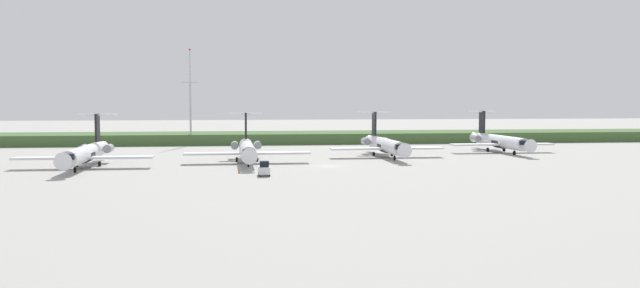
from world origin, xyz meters
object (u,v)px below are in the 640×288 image
(safety_cone_front_marker, at_px, (239,172))
(regional_jet_fourth, at_px, (499,141))
(antenna_mast, at_px, (190,105))
(baggage_tug, at_px, (264,169))
(regional_jet_second, at_px, (247,149))
(regional_jet_third, at_px, (385,144))
(regional_jet_nearest, at_px, (86,153))

(safety_cone_front_marker, bearing_deg, regional_jet_fourth, 31.66)
(antenna_mast, distance_m, baggage_tug, 73.71)
(regional_jet_second, distance_m, antenna_mast, 51.69)
(baggage_tug, bearing_deg, antenna_mast, 101.99)
(antenna_mast, bearing_deg, regional_jet_second, -75.09)
(regional_jet_second, height_order, antenna_mast, antenna_mast)
(regional_jet_third, height_order, antenna_mast, antenna_mast)
(regional_jet_third, height_order, safety_cone_front_marker, regional_jet_third)
(regional_jet_third, relative_size, safety_cone_front_marker, 56.36)
(safety_cone_front_marker, bearing_deg, regional_jet_second, 84.57)
(regional_jet_fourth, height_order, safety_cone_front_marker, regional_jet_fourth)
(regional_jet_fourth, bearing_deg, baggage_tug, -143.71)
(regional_jet_nearest, height_order, antenna_mast, antenna_mast)
(regional_jet_nearest, bearing_deg, regional_jet_third, 14.66)
(regional_jet_nearest, xyz_separation_m, baggage_tug, (29.53, -16.38, -1.53))
(regional_jet_third, relative_size, baggage_tug, 9.69)
(regional_jet_fourth, relative_size, baggage_tug, 9.69)
(regional_jet_third, xyz_separation_m, regional_jet_fourth, (27.91, 8.67, 0.00))
(regional_jet_nearest, bearing_deg, regional_jet_second, 11.83)
(regional_jet_third, bearing_deg, regional_jet_nearest, -165.34)
(regional_jet_third, bearing_deg, regional_jet_second, -162.63)
(regional_jet_third, distance_m, safety_cone_front_marker, 40.14)
(antenna_mast, height_order, baggage_tug, antenna_mast)
(regional_jet_fourth, bearing_deg, regional_jet_third, -162.74)
(regional_jet_third, height_order, baggage_tug, regional_jet_third)
(regional_jet_second, height_order, regional_jet_fourth, same)
(antenna_mast, distance_m, safety_cone_front_marker, 69.18)
(regional_jet_second, bearing_deg, safety_cone_front_marker, -95.43)
(regional_jet_nearest, height_order, safety_cone_front_marker, regional_jet_nearest)
(regional_jet_second, relative_size, antenna_mast, 1.26)
(regional_jet_nearest, relative_size, regional_jet_fourth, 1.00)
(regional_jet_nearest, bearing_deg, safety_cone_front_marker, -25.60)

